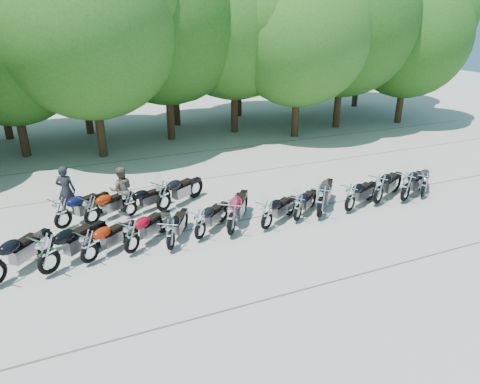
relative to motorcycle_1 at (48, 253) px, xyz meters
name	(u,v)px	position (x,y,z in m)	size (l,w,h in m)	color
ground	(258,239)	(6.25, -0.37, -0.71)	(90.00, 90.00, 0.00)	gray
tree_2	(6,49)	(-1.01, 12.47, 4.60)	(7.31, 7.31, 8.97)	#3A2614
tree_3	(87,26)	(2.67, 10.87, 5.61)	(8.70, 8.70, 10.67)	#3A2614
tree_4	(164,18)	(6.78, 12.72, 5.92)	(9.13, 9.13, 11.20)	#3A2614
tree_5	(234,19)	(10.86, 12.83, 5.86)	(9.04, 9.04, 11.10)	#3A2614
tree_6	(299,34)	(13.80, 10.44, 5.10)	(8.00, 8.00, 9.82)	#3A2614
tree_7	(345,22)	(17.45, 11.41, 5.68)	(8.79, 8.79, 10.79)	#3A2614
tree_8	(409,38)	(22.08, 10.83, 4.76)	(7.53, 7.53, 9.25)	#3A2614
tree_11	(78,40)	(2.48, 16.05, 4.78)	(7.56, 7.56, 9.28)	#3A2614
tree_12	(172,34)	(8.05, 16.10, 5.01)	(7.88, 7.88, 9.67)	#3A2614
tree_13	(239,27)	(12.94, 17.10, 5.32)	(8.31, 8.31, 10.20)	#3A2614
tree_14	(300,30)	(16.93, 15.72, 5.11)	(8.02, 8.02, 9.84)	#3A2614
tree_15	(364,12)	(22.86, 16.65, 6.31)	(9.67, 9.67, 11.86)	#3A2614
motorcycle_1	(48,253)	(0.00, 0.00, 0.00)	(0.77, 2.53, 1.43)	black
motorcycle_2	(89,246)	(1.08, 0.17, -0.10)	(0.66, 2.18, 1.23)	#921E05
motorcycle_3	(131,236)	(2.31, 0.25, -0.07)	(0.69, 2.28, 1.29)	#980514
motorcycle_4	(170,234)	(3.45, 0.00, -0.12)	(0.64, 2.11, 1.19)	black
motorcycle_5	(200,224)	(4.50, 0.29, -0.11)	(0.65, 2.14, 1.21)	black
motorcycle_6	(231,217)	(5.52, 0.15, 0.01)	(0.78, 2.57, 1.45)	maroon
motorcycle_7	(267,214)	(6.78, 0.07, -0.11)	(0.65, 2.14, 1.21)	black
motorcycle_8	(298,207)	(8.06, 0.22, -0.13)	(0.63, 2.06, 1.16)	black
motorcycle_9	(321,201)	(8.93, 0.14, 0.00)	(0.77, 2.53, 1.43)	black
motorcycle_10	(351,197)	(10.22, 0.14, -0.08)	(0.68, 2.24, 1.27)	black
motorcycle_11	(379,188)	(11.64, 0.28, -0.02)	(0.75, 2.48, 1.40)	black
motorcycle_12	(406,186)	(12.77, 0.07, -0.02)	(0.75, 2.47, 1.40)	black
motorcycle_13	(424,184)	(13.74, 0.14, -0.13)	(0.63, 2.07, 1.17)	black
motorcycle_14	(62,212)	(0.46, 2.80, -0.06)	(0.71, 2.33, 1.32)	#0C1034
motorcycle_15	(91,210)	(1.39, 2.75, -0.10)	(0.66, 2.18, 1.23)	#992205
motorcycle_16	(129,203)	(2.70, 2.88, -0.13)	(0.63, 2.06, 1.17)	black
motorcycle_17	(163,195)	(3.93, 2.85, -0.02)	(0.75, 2.45, 1.38)	black
rider_0	(66,190)	(0.68, 4.10, 0.22)	(0.68, 0.45, 1.86)	black
rider_1	(122,190)	(2.55, 3.54, 0.16)	(0.85, 0.66, 1.74)	brown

